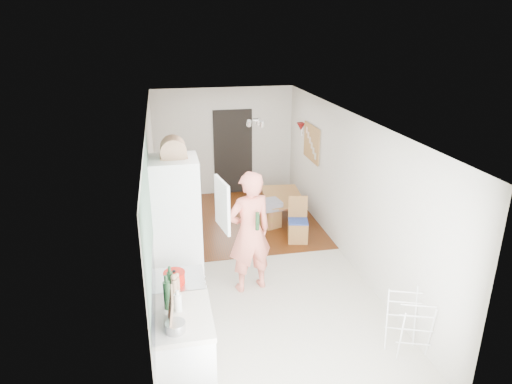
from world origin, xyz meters
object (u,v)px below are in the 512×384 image
object	(u,v)px
dining_table	(284,208)
drying_rack	(408,325)
stool	(271,217)
dining_chair	(298,221)
person	(250,222)

from	to	relation	value
dining_table	drying_rack	distance (m)	4.39
stool	dining_chair	bearing A→B (deg)	-64.88
drying_rack	stool	bearing A→B (deg)	120.92
dining_table	drying_rack	bearing A→B (deg)	-169.16
person	dining_table	bearing A→B (deg)	-129.40
dining_chair	person	bearing A→B (deg)	-117.37
dining_table	stool	bearing A→B (deg)	143.62
dining_table	drying_rack	xyz separation A→B (m)	(0.39, -4.36, 0.19)
dining_table	dining_chair	world-z (taller)	dining_chair
dining_table	drying_rack	size ratio (longest dim) A/B	1.48
person	dining_table	size ratio (longest dim) A/B	1.90
person	drying_rack	xyz separation A→B (m)	(1.60, -1.84, -0.71)
dining_table	dining_chair	distance (m)	1.16
person	stool	world-z (taller)	person
dining_table	person	bearing A→B (deg)	160.05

